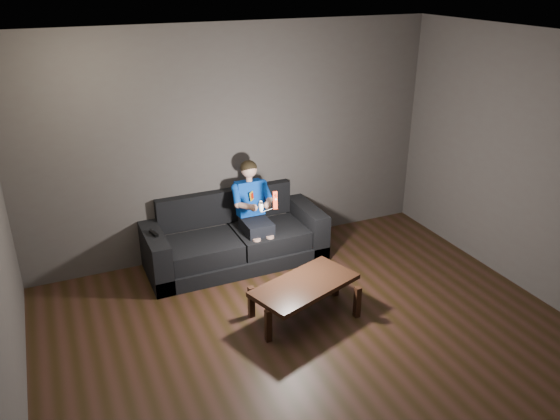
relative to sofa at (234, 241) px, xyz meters
name	(u,v)px	position (x,y,z in m)	size (l,w,h in m)	color
floor	(336,366)	(0.17, -2.17, -0.26)	(5.00, 5.00, 0.00)	black
back_wall	(235,143)	(0.17, 0.33, 1.09)	(5.00, 0.04, 2.70)	#413A39
ceiling	(352,50)	(0.17, -2.17, 2.44)	(5.00, 5.00, 0.02)	white
sofa	(234,241)	(0.00, 0.00, 0.00)	(2.08, 0.90, 0.80)	black
child	(253,205)	(0.24, -0.05, 0.44)	(0.46, 0.57, 1.14)	black
wii_remote_red	(275,200)	(0.32, -0.49, 0.66)	(0.07, 0.08, 0.20)	red
nunchuk_white	(261,206)	(0.16, -0.48, 0.61)	(0.07, 0.09, 0.14)	silver
wii_remote_black	(154,233)	(-0.94, -0.08, 0.32)	(0.08, 0.17, 0.03)	black
coffee_table	(305,288)	(0.25, -1.38, 0.07)	(1.18, 0.84, 0.39)	black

